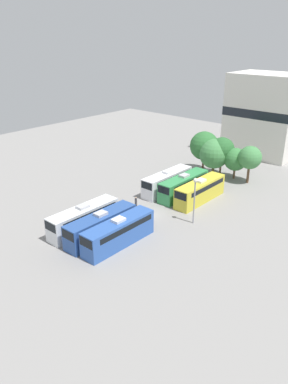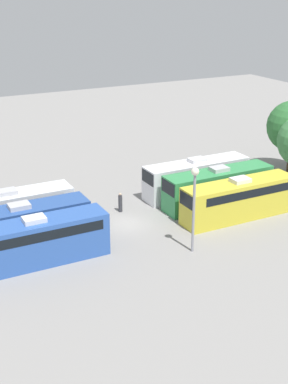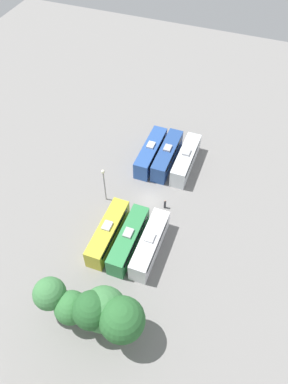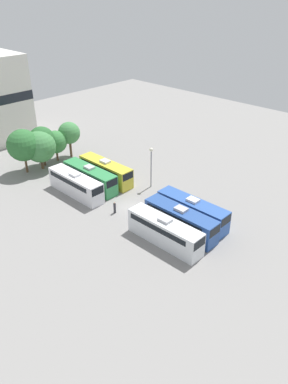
{
  "view_description": "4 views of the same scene",
  "coord_description": "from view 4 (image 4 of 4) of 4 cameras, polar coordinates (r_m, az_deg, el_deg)",
  "views": [
    {
      "loc": [
        32.67,
        -37.68,
        24.69
      ],
      "look_at": [
        -1.99,
        1.6,
        2.49
      ],
      "focal_mm": 35.0,
      "sensor_mm": 36.0,
      "label": 1
    },
    {
      "loc": [
        37.51,
        -17.99,
        19.15
      ],
      "look_at": [
        -0.17,
        1.62,
        2.58
      ],
      "focal_mm": 50.0,
      "sensor_mm": 36.0,
      "label": 2
    },
    {
      "loc": [
        -12.41,
        36.18,
        47.07
      ],
      "look_at": [
        0.8,
        0.6,
        2.44
      ],
      "focal_mm": 35.0,
      "sensor_mm": 36.0,
      "label": 3
    },
    {
      "loc": [
        -32.93,
        -34.08,
        28.97
      ],
      "look_at": [
        0.91,
        -1.83,
        2.88
      ],
      "focal_mm": 35.0,
      "sensor_mm": 36.0,
      "label": 4
    }
  ],
  "objects": [
    {
      "name": "tree_4",
      "position": [
        71.64,
        -11.35,
        8.79
      ],
      "size": [
        4.09,
        4.09,
        6.78
      ],
      "color": "brown",
      "rests_on": "ground_plane"
    },
    {
      "name": "bus_0",
      "position": [
        47.28,
        3.15,
        -5.92
      ],
      "size": [
        2.54,
        10.68,
        3.67
      ],
      "color": "silver",
      "rests_on": "ground_plane"
    },
    {
      "name": "tree_3",
      "position": [
        70.75,
        -13.32,
        7.43
      ],
      "size": [
        4.17,
        4.17,
        5.78
      ],
      "color": "brown",
      "rests_on": "ground_plane"
    },
    {
      "name": "worker_person",
      "position": [
        53.88,
        -4.49,
        -2.4
      ],
      "size": [
        0.36,
        0.36,
        1.81
      ],
      "color": "#333338",
      "rests_on": "ground_plane"
    },
    {
      "name": "tree_2",
      "position": [
        68.82,
        -15.33,
        7.68
      ],
      "size": [
        4.65,
        4.65,
        7.29
      ],
      "color": "brown",
      "rests_on": "ground_plane"
    },
    {
      "name": "tree_1",
      "position": [
        67.89,
        -15.59,
        6.68
      ],
      "size": [
        5.56,
        5.56,
        7.0
      ],
      "color": "brown",
      "rests_on": "ground_plane"
    },
    {
      "name": "bus_2",
      "position": [
        51.64,
        7.33,
        -2.81
      ],
      "size": [
        2.54,
        10.68,
        3.67
      ],
      "color": "#2D56A8",
      "rests_on": "ground_plane"
    },
    {
      "name": "bus_3",
      "position": [
        58.91,
        -10.38,
        1.22
      ],
      "size": [
        2.54,
        10.68,
        3.67
      ],
      "color": "silver",
      "rests_on": "ground_plane"
    },
    {
      "name": "tree_0",
      "position": [
        66.97,
        -17.96,
        6.79
      ],
      "size": [
        5.45,
        5.45,
        7.79
      ],
      "color": "brown",
      "rests_on": "ground_plane"
    },
    {
      "name": "bus_1",
      "position": [
        49.51,
        5.55,
        -4.24
      ],
      "size": [
        2.54,
        10.68,
        3.67
      ],
      "color": "#284C93",
      "rests_on": "ground_plane"
    },
    {
      "name": "bus_5",
      "position": [
        62.57,
        -5.87,
        3.29
      ],
      "size": [
        2.54,
        10.68,
        3.67
      ],
      "color": "gold",
      "rests_on": "ground_plane"
    },
    {
      "name": "light_pole",
      "position": [
        59.0,
        1.1,
        4.86
      ],
      "size": [
        0.6,
        0.6,
        6.78
      ],
      "color": "gray",
      "rests_on": "ground_plane"
    },
    {
      "name": "ground_plane",
      "position": [
        55.54,
        -2.02,
        -2.29
      ],
      "size": [
        120.64,
        120.64,
        0.0
      ],
      "primitive_type": "plane",
      "color": "gray"
    },
    {
      "name": "bus_4",
      "position": [
        60.81,
        -8.25,
        2.33
      ],
      "size": [
        2.54,
        10.68,
        3.67
      ],
      "color": "#338C4C",
      "rests_on": "ground_plane"
    }
  ]
}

